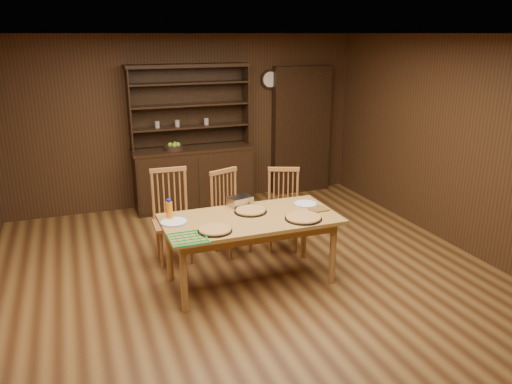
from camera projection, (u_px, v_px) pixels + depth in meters
name	position (u px, v px, depth m)	size (l,w,h in m)	color
floor	(256.00, 284.00, 5.42)	(6.00, 6.00, 0.00)	brown
room_shell	(256.00, 141.00, 4.94)	(6.00, 6.00, 6.00)	beige
china_hutch	(193.00, 169.00, 7.69)	(1.84, 0.52, 2.17)	black
doorway	(301.00, 130.00, 8.32)	(1.00, 0.18, 2.10)	black
wall_clock	(270.00, 79.00, 7.93)	(0.30, 0.05, 0.30)	black
dining_table	(250.00, 225.00, 5.28)	(1.84, 0.92, 0.75)	#B4833E
chair_left	(172.00, 212.00, 5.89)	(0.47, 0.45, 1.10)	#B4763D
chair_center	(229.00, 209.00, 6.11)	(0.54, 0.53, 1.03)	#B4763D
chair_right	(283.00, 206.00, 6.25)	(0.53, 0.52, 1.01)	#B4763D
pizza_left	(215.00, 230.00, 4.87)	(0.34, 0.34, 0.04)	black
pizza_right	(303.00, 218.00, 5.19)	(0.39, 0.39, 0.04)	black
pizza_center	(250.00, 211.00, 5.40)	(0.36, 0.36, 0.04)	black
cooling_rack	(188.00, 238.00, 4.70)	(0.34, 0.34, 0.02)	#0CA643
plate_left	(174.00, 222.00, 5.10)	(0.29, 0.29, 0.02)	white
plate_right	(305.00, 204.00, 5.64)	(0.27, 0.27, 0.02)	white
foil_dish	(240.00, 201.00, 5.61)	(0.25, 0.18, 0.10)	silver
juice_bottle	(169.00, 210.00, 5.17)	(0.07, 0.07, 0.22)	orange
pot_holder_a	(318.00, 209.00, 5.49)	(0.19, 0.19, 0.01)	#B11714
pot_holder_b	(317.00, 209.00, 5.49)	(0.18, 0.18, 0.01)	#B11714
fruit_bowl	(174.00, 147.00, 7.42)	(0.27, 0.27, 0.12)	black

